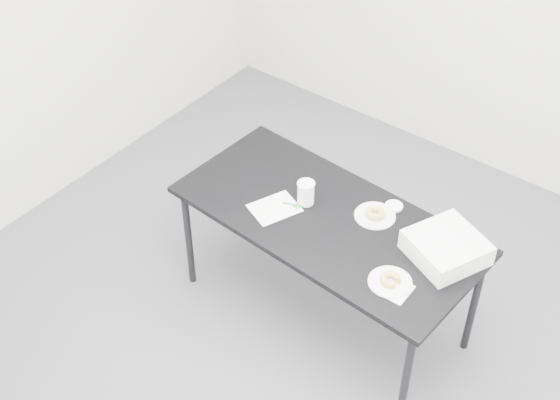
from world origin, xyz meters
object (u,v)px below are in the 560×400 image
Objects in this scene: pen at (293,205)px; plate_far at (375,216)px; donut_near at (390,279)px; bakery_box at (446,248)px; plate_near at (390,282)px; donut_far at (375,213)px; coffee_cup at (306,193)px; scorecard at (275,208)px; table at (327,226)px.

pen is 0.53× the size of plate_far.
bakery_box is at bearing 69.62° from donut_near.
plate_near is 0.47m from donut_far.
bakery_box is (0.12, 0.32, 0.05)m from plate_near.
bakery_box is at bearing -4.78° from donut_far.
plate_near is at bearing -18.88° from coffee_cup.
plate_near is 1.59× the size of coffee_cup.
donut_near is (0.00, -0.00, 0.02)m from plate_near.
donut_far is at bearing 53.25° from scorecard.
coffee_cup is at bearing 161.12° from plate_near.
table is 0.63m from bakery_box.
plate_near is at bearing -33.64° from pen.
coffee_cup reaches higher than donut_near.
bakery_box reaches higher than pen.
coffee_cup is (0.04, 0.06, 0.06)m from pen.
coffee_cup reaches higher than table.
pen reaches higher than plate_near.
bakery_box reaches higher than table.
pen is at bearing 166.74° from donut_near.
plate_far reaches higher than scorecard.
donut_far reaches higher than scorecard.
scorecard is at bearing -149.38° from donut_far.
table is at bearing -139.35° from donut_far.
coffee_cup is at bearing 161.12° from donut_near.
plate_far is at bearing 44.21° from table.
scorecard is 1.16× the size of plate_near.
donut_far reaches higher than plate_far.
table is 0.53m from plate_near.
pen is 0.43m from donut_far.
pen is at bearing 166.74° from plate_near.
scorecard is 0.10m from pen.
bakery_box reaches higher than donut_far.
table is 0.26m from donut_far.
bakery_box is at bearing 15.01° from table.
plate_far is 0.38m from coffee_cup.
plate_near is 0.64× the size of bakery_box.
plate_far is at bearing 20.41° from coffee_cup.
scorecard is 0.74× the size of bakery_box.
table is at bearing 158.43° from donut_near.
donut_far reaches higher than plate_near.
donut_near is at bearing 16.05° from scorecard.
pen is 0.43m from plate_far.
pen is at bearing -121.18° from coffee_cup.
donut_near is 0.34m from bakery_box.
scorecard is 2.15× the size of pen.
table is 0.29m from scorecard.
pen reaches higher than scorecard.
donut_far is (0.39, 0.19, 0.02)m from pen.
plate_near is at bearing -86.74° from bakery_box.
table is at bearing 158.43° from plate_near.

